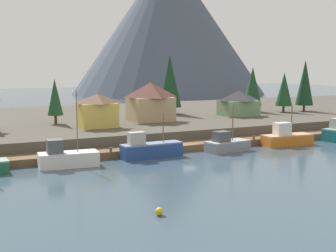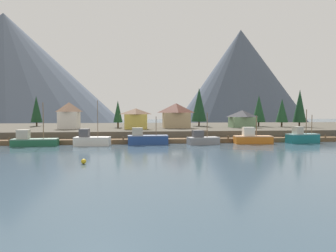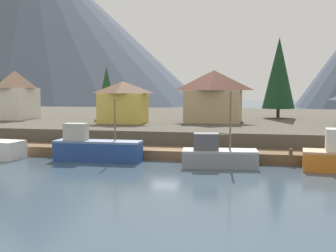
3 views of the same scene
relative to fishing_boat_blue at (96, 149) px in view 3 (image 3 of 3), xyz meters
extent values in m
cube|color=#384C5B|center=(6.81, 21.33, -1.73)|extent=(400.00, 400.00, 1.00)
cube|color=brown|center=(6.81, 3.33, -0.73)|extent=(80.00, 4.00, 1.00)
cylinder|color=brown|center=(-5.19, 1.53, -0.43)|extent=(0.36, 0.36, 1.60)
cylinder|color=brown|center=(2.81, 1.53, -0.43)|extent=(0.36, 0.36, 1.60)
cylinder|color=brown|center=(10.81, 1.53, -0.43)|extent=(0.36, 0.36, 1.60)
cylinder|color=brown|center=(18.81, 1.53, -0.43)|extent=(0.36, 0.36, 1.60)
cube|color=#4C473D|center=(6.81, 33.33, 0.02)|extent=(400.00, 56.00, 2.50)
cone|color=#475160|center=(-92.76, 153.29, 36.51)|extent=(161.80, 161.80, 75.47)
cube|color=navy|center=(0.24, 0.00, -0.31)|extent=(8.74, 2.43, 1.84)
cube|color=#6C7DA2|center=(0.24, 0.00, 0.71)|extent=(8.74, 2.43, 0.20)
cube|color=#B2AD9E|center=(-2.05, -0.04, 1.65)|extent=(2.30, 1.31, 1.68)
cylinder|color=brown|center=(2.03, 0.04, 2.87)|extent=(0.15, 0.15, 4.12)
cube|color=gray|center=(12.40, -0.63, -0.54)|extent=(7.13, 3.63, 1.38)
cube|color=#9F9FA2|center=(12.40, -0.63, 0.25)|extent=(7.13, 3.63, 0.20)
cube|color=#4C4C51|center=(11.16, -0.79, 1.11)|extent=(2.47, 2.00, 1.52)
cylinder|color=brown|center=(13.32, -0.51, 3.04)|extent=(0.17, 0.17, 5.38)
cylinder|color=brown|center=(12.52, -0.62, 1.74)|extent=(2.02, 0.38, 0.32)
cube|color=silver|center=(-20.63, 19.43, 3.62)|extent=(5.00, 6.09, 4.69)
pyramid|color=brown|center=(-20.63, 19.43, 7.27)|extent=(5.25, 6.39, 2.61)
cube|color=gold|center=(-2.37, 15.80, 3.28)|extent=(6.01, 4.12, 4.01)
pyramid|color=brown|center=(-2.37, 15.80, 6.08)|extent=(6.31, 4.33, 1.59)
cube|color=tan|center=(9.29, 20.39, 3.48)|extent=(7.44, 6.44, 4.42)
pyramid|color=brown|center=(9.29, 20.39, 7.06)|extent=(7.81, 6.76, 2.73)
cylinder|color=#4C3823|center=(18.21, 30.22, 2.03)|extent=(0.50, 0.50, 1.51)
cone|color=#14381E|center=(18.21, 30.22, 8.29)|extent=(4.99, 4.99, 11.00)
cylinder|color=#4C3823|center=(-7.59, 23.64, 2.05)|extent=(0.50, 0.50, 1.56)
cone|color=#194223|center=(-7.59, 23.64, 6.04)|extent=(2.71, 2.71, 6.42)
camera|label=1|loc=(-25.69, -57.17, 11.30)|focal=49.18mm
camera|label=2|loc=(-2.47, -64.14, 5.90)|focal=31.46mm
camera|label=3|loc=(16.61, -41.19, 6.06)|focal=47.62mm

